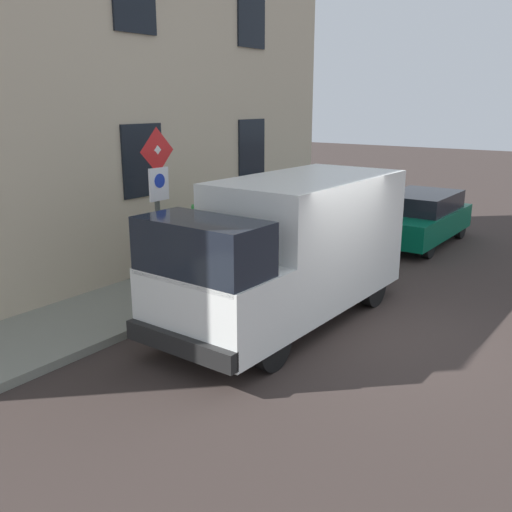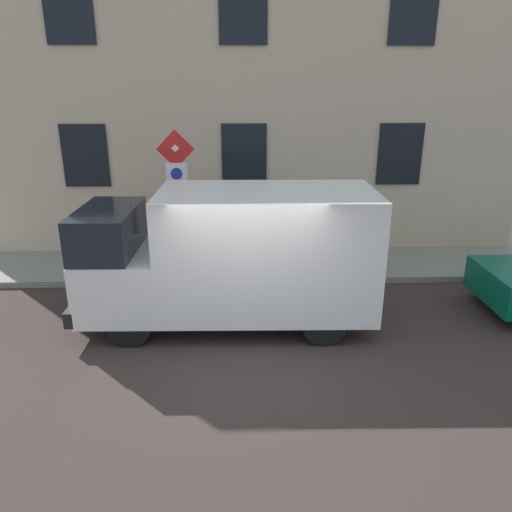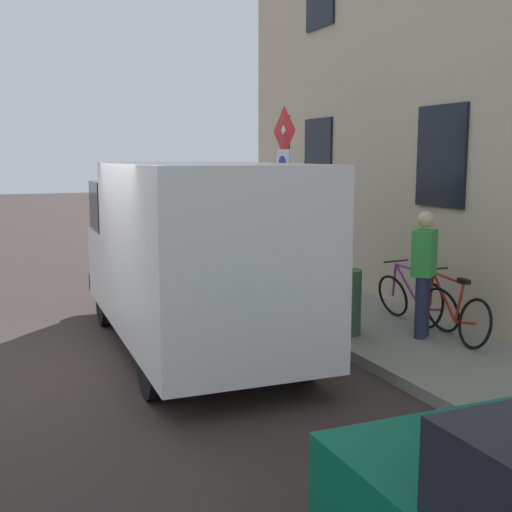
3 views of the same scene
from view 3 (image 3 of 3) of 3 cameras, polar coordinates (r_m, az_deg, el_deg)
name	(u,v)px [view 3 (image 3 of 3)]	position (r m, az deg, el deg)	size (l,w,h in m)	color
ground_plane	(113,365)	(8.49, -12.35, -9.25)	(80.00, 80.00, 0.00)	#342A27
sidewalk_slab	(377,328)	(9.87, 10.47, -6.22)	(2.11, 16.05, 0.14)	gray
building_facade	(466,56)	(10.48, 17.81, 16.26)	(0.75, 14.05, 8.08)	#C5B396
sign_post_stacked	(285,179)	(10.39, 2.53, 6.73)	(0.15, 0.56, 3.10)	#474C47
delivery_van	(191,252)	(8.68, -5.66, 0.35)	(2.12, 5.37, 2.50)	white
bicycle_red	(451,311)	(9.26, 16.61, -4.62)	(0.46, 1.72, 0.89)	black
bicycle_purple	(416,300)	(9.86, 13.75, -3.71)	(0.46, 1.72, 0.89)	black
pedestrian	(424,270)	(9.11, 14.40, -1.16)	(0.47, 0.45, 1.72)	#262B47
litter_bin	(345,302)	(9.16, 7.78, -3.97)	(0.44, 0.44, 0.90)	#2D5133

